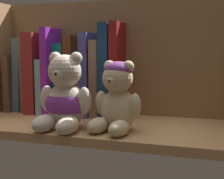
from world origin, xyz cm
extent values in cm
cube|color=tan|center=(0.00, 0.00, 1.00)|extent=(65.04, 26.00, 2.00)
cube|color=olive|center=(0.00, 13.60, 16.50)|extent=(67.44, 1.20, 33.00)
cube|color=brown|center=(-30.03, 10.98, 10.11)|extent=(1.98, 12.06, 16.22)
cube|color=#496B8B|center=(-27.58, 10.98, 12.49)|extent=(2.94, 9.33, 21.05)
cube|color=brown|center=(-25.21, 10.98, 12.59)|extent=(1.80, 9.64, 21.19)
cube|color=maroon|center=(-22.24, 10.98, 13.17)|extent=(3.49, 14.20, 22.34)
cube|color=#78C6BC|center=(-19.28, 10.98, 9.55)|extent=(1.78, 13.41, 15.11)
cube|color=purple|center=(-17.09, 10.98, 13.82)|extent=(1.93, 14.79, 23.64)
cube|color=#178577|center=(-14.30, 10.98, 11.72)|extent=(2.97, 10.15, 19.44)
cube|color=brown|center=(-11.33, 10.98, 12.76)|extent=(2.31, 10.34, 21.51)
cube|color=#836F50|center=(-8.70, 10.98, 9.67)|extent=(2.28, 9.00, 15.35)
cube|color=#3F428F|center=(-6.09, 10.98, 13.05)|extent=(2.50, 14.09, 22.12)
cube|color=#876654|center=(-3.49, 10.98, 12.10)|extent=(2.26, 13.34, 20.19)
cube|color=navy|center=(-0.72, 10.98, 14.20)|extent=(2.61, 14.42, 24.40)
cube|color=maroon|center=(1.95, 10.98, 14.33)|extent=(2.07, 14.32, 24.66)
ellipsoid|color=beige|center=(-5.97, -5.92, 7.22)|extent=(8.87, 8.14, 10.44)
sphere|color=beige|center=(-6.00, -6.44, 14.90)|extent=(7.42, 7.42, 7.42)
sphere|color=beige|center=(-8.56, -5.78, 17.80)|extent=(2.78, 2.78, 2.78)
sphere|color=beige|center=(-3.37, -6.06, 17.80)|extent=(2.78, 2.78, 2.78)
sphere|color=beige|center=(-6.14, -9.07, 14.45)|extent=(2.78, 2.78, 2.78)
sphere|color=black|center=(-6.19, -10.04, 14.53)|extent=(0.97, 0.97, 0.97)
ellipsoid|color=beige|center=(-9.10, -10.72, 3.86)|extent=(4.55, 7.18, 3.71)
ellipsoid|color=beige|center=(-3.37, -11.03, 3.86)|extent=(4.55, 7.18, 3.71)
ellipsoid|color=beige|center=(-10.69, -6.19, 8.53)|extent=(3.17, 3.17, 6.03)
ellipsoid|color=beige|center=(-1.30, -6.70, 8.53)|extent=(3.17, 3.17, 6.03)
ellipsoid|color=purple|center=(-5.97, -5.92, 7.48)|extent=(9.61, 8.87, 7.31)
ellipsoid|color=beige|center=(5.94, -4.63, 6.66)|extent=(7.93, 7.27, 9.33)
sphere|color=beige|center=(5.84, -5.09, 13.52)|extent=(6.63, 6.63, 6.63)
sphere|color=beige|center=(3.68, -4.11, 16.11)|extent=(2.49, 2.49, 2.49)
sphere|color=beige|center=(8.21, -5.16, 16.11)|extent=(2.49, 2.49, 2.49)
sphere|color=beige|center=(5.31, -7.38, 13.12)|extent=(2.49, 2.49, 2.49)
sphere|color=black|center=(5.11, -8.23, 13.19)|extent=(0.87, 0.87, 0.87)
ellipsoid|color=beige|center=(2.44, -8.37, 3.66)|extent=(5.04, 6.90, 3.32)
ellipsoid|color=beige|center=(7.44, -9.53, 3.66)|extent=(5.04, 6.90, 3.32)
ellipsoid|color=beige|center=(1.75, -4.14, 7.83)|extent=(3.23, 3.23, 5.39)
ellipsoid|color=beige|center=(9.93, -6.04, 7.83)|extent=(3.23, 3.23, 5.39)
ellipsoid|color=#743584|center=(5.94, -4.63, 15.35)|extent=(6.30, 6.30, 3.65)
camera|label=1|loc=(24.19, -69.15, 19.28)|focal=49.79mm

